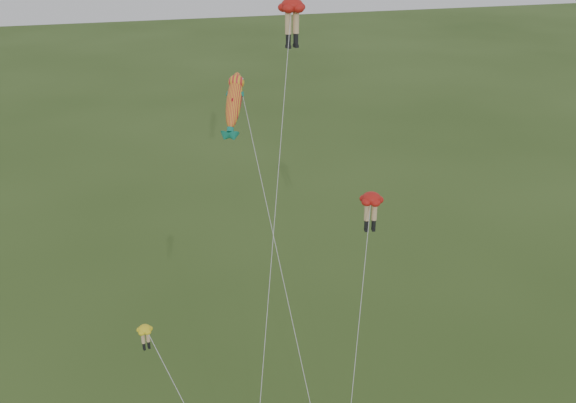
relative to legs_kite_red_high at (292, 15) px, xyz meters
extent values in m
ellipsoid|color=red|center=(0.07, 0.17, 0.49)|extent=(1.87, 1.87, 0.78)
cylinder|color=#E3B886|center=(-0.16, 0.11, -0.42)|extent=(0.35, 0.35, 1.19)
cylinder|color=black|center=(-0.16, 0.11, -1.31)|extent=(0.27, 0.27, 0.59)
cube|color=black|center=(-0.16, 0.11, -1.69)|extent=(0.27, 0.38, 0.17)
cylinder|color=#E3B886|center=(0.30, 0.22, -0.42)|extent=(0.35, 0.35, 1.19)
cylinder|color=black|center=(0.30, 0.22, -1.31)|extent=(0.27, 0.27, 0.59)
cube|color=black|center=(0.30, 0.22, -1.69)|extent=(0.27, 0.38, 0.17)
cylinder|color=silver|center=(-2.55, -5.80, -9.81)|extent=(5.28, 11.96, 21.37)
ellipsoid|color=red|center=(2.98, -5.25, -8.87)|extent=(1.51, 1.51, 0.67)
cylinder|color=#E3B886|center=(2.78, -5.22, -9.66)|extent=(0.30, 0.30, 1.02)
cylinder|color=black|center=(2.78, -5.22, -10.42)|extent=(0.23, 0.23, 0.51)
cube|color=black|center=(2.78, -5.22, -10.75)|extent=(0.21, 0.32, 0.15)
cylinder|color=#E3B886|center=(3.19, -5.28, -9.66)|extent=(0.30, 0.30, 1.02)
cylinder|color=black|center=(3.19, -5.28, -10.42)|extent=(0.23, 0.23, 0.51)
cube|color=black|center=(3.19, -5.28, -10.75)|extent=(0.21, 0.32, 0.15)
cylinder|color=silver|center=(1.20, -8.68, -14.52)|extent=(3.61, 6.91, 11.95)
ellipsoid|color=yellow|center=(-9.49, -9.01, -12.33)|extent=(0.94, 0.94, 0.38)
cylinder|color=#E3B886|center=(-9.60, -9.04, -12.78)|extent=(0.17, 0.17, 0.58)
cylinder|color=black|center=(-9.60, -9.04, -13.21)|extent=(0.13, 0.13, 0.29)
cube|color=black|center=(-9.60, -9.04, -13.40)|extent=(0.14, 0.19, 0.08)
cylinder|color=#E3B886|center=(-9.38, -8.98, -12.78)|extent=(0.17, 0.17, 0.58)
cylinder|color=black|center=(-9.38, -8.98, -13.21)|extent=(0.13, 0.13, 0.29)
cube|color=black|center=(-9.38, -8.98, -13.40)|extent=(0.14, 0.19, 0.08)
ellipsoid|color=yellow|center=(-3.54, -1.32, -4.09)|extent=(1.97, 3.02, 3.09)
sphere|color=yellow|center=(-3.54, -1.32, -4.09)|extent=(1.33, 1.52, 1.27)
cone|color=#127A63|center=(-3.54, -1.32, -4.09)|extent=(1.12, 1.39, 1.19)
cone|color=#127A63|center=(-3.54, -1.32, -4.09)|extent=(1.12, 1.39, 1.19)
cone|color=#127A63|center=(-3.54, -1.32, -4.09)|extent=(0.63, 0.78, 0.66)
cone|color=#127A63|center=(-3.54, -1.32, -4.09)|extent=(0.63, 0.78, 0.66)
cone|color=red|center=(-3.54, -1.32, -4.09)|extent=(0.67, 0.79, 0.66)
cylinder|color=silver|center=(-2.55, -6.73, -12.28)|extent=(2.01, 10.86, 16.41)
camera|label=1|loc=(-9.57, -34.15, 5.14)|focal=40.00mm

